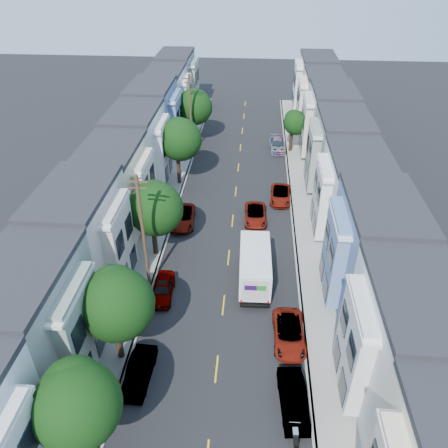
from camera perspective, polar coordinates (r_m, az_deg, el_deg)
name	(u,v)px	position (r m, az deg, el deg)	size (l,w,h in m)	color
ground	(223,305)	(34.69, -0.07, -10.56)	(160.00, 160.00, 0.00)	black
road_slab	(234,205)	(46.57, 1.35, 2.46)	(12.00, 70.00, 0.02)	black
curb_left	(178,203)	(47.17, -6.02, 2.80)	(0.30, 70.00, 0.15)	gray
curb_right	(291,207)	(46.68, 8.79, 2.20)	(0.30, 70.00, 0.15)	gray
sidewalk_left	(166,202)	(47.41, -7.57, 2.86)	(2.60, 70.00, 0.15)	gray
sidewalk_right	(304,208)	(46.81, 10.37, 2.13)	(2.60, 70.00, 0.15)	gray
centerline	(234,205)	(46.57, 1.35, 2.45)	(0.12, 70.00, 0.01)	gold
townhouse_row_left	(132,201)	(48.33, -11.98, 2.92)	(5.00, 70.00, 8.50)	white
townhouse_row_right	(340,210)	(47.44, 14.93, 1.83)	(5.00, 70.00, 8.50)	white
tree_a	(75,406)	(24.23, -18.85, -21.56)	(4.41, 4.41, 7.25)	black
tree_b	(116,305)	(28.47, -13.92, -10.19)	(4.70, 4.70, 7.32)	black
tree_c	(155,209)	(37.34, -9.04, 1.95)	(4.70, 4.70, 7.17)	black
tree_d	(179,140)	(48.63, -5.84, 10.90)	(4.70, 4.70, 7.81)	black
tree_e	(194,107)	(59.63, -3.95, 14.98)	(4.70, 4.70, 7.40)	black
tree_far_r	(295,123)	(57.89, 9.23, 12.88)	(3.10, 3.10, 5.53)	black
utility_pole_near	(143,233)	(33.86, -10.51, -1.19)	(1.60, 0.26, 10.00)	#42301E
utility_pole_far	(191,115)	(56.65, -4.38, 14.06)	(1.60, 0.26, 10.00)	#42301E
fedex_truck	(255,266)	(35.66, 4.06, -5.46)	(2.49, 6.46, 3.10)	silver
lead_sedan	(255,215)	(43.88, 4.12, 1.17)	(2.12, 4.60, 1.28)	black
parked_left_b	(139,372)	(30.20, -11.01, -18.45)	(1.45, 4.11, 1.37)	black
parked_left_c	(163,289)	(35.38, -8.00, -8.39)	(1.62, 4.22, 1.37)	#A6A8B4
parked_left_d	(183,218)	(43.50, -5.38, 0.83)	(2.23, 4.83, 1.34)	black
parked_right_a	(293,399)	(28.81, 9.04, -21.69)	(1.53, 4.33, 1.44)	#444950
parked_right_b	(289,334)	(32.13, 8.49, -13.99)	(2.19, 4.75, 1.32)	white
parked_right_c	(280,195)	(47.54, 7.38, 3.76)	(2.11, 4.58, 1.27)	black
parked_right_d	(277,145)	(59.35, 6.98, 10.23)	(1.97, 4.68, 1.40)	black
motorcycle	(295,439)	(27.78, 9.29, -25.92)	(0.31, 2.25, 0.89)	black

